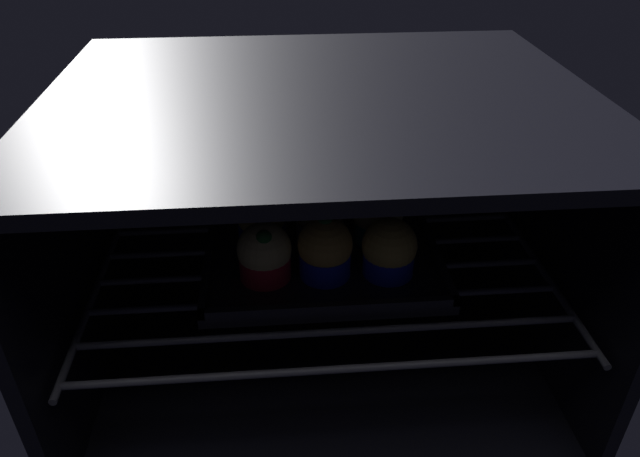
# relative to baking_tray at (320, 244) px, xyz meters

# --- Properties ---
(oven_cavity) EXTENTS (0.59, 0.47, 0.37)m
(oven_cavity) POSITION_rel_baking_tray_xyz_m (0.00, 0.02, 0.02)
(oven_cavity) COLOR black
(oven_cavity) RESTS_ON ground
(oven_rack) EXTENTS (0.55, 0.42, 0.01)m
(oven_rack) POSITION_rel_baking_tray_xyz_m (0.00, -0.02, -0.01)
(oven_rack) COLOR #42424C
(oven_rack) RESTS_ON oven_cavity
(baking_tray) EXTENTS (0.28, 0.28, 0.02)m
(baking_tray) POSITION_rel_baking_tray_xyz_m (0.00, 0.00, 0.00)
(baking_tray) COLOR black
(baking_tray) RESTS_ON oven_rack
(muffin_row0_col0) EXTENTS (0.06, 0.06, 0.07)m
(muffin_row0_col0) POSITION_rel_baking_tray_xyz_m (-0.07, -0.07, 0.04)
(muffin_row0_col0) COLOR red
(muffin_row0_col0) RESTS_ON baking_tray
(muffin_row0_col1) EXTENTS (0.06, 0.06, 0.08)m
(muffin_row0_col1) POSITION_rel_baking_tray_xyz_m (0.00, -0.07, 0.04)
(muffin_row0_col1) COLOR #1928B7
(muffin_row0_col1) RESTS_ON baking_tray
(muffin_row0_col2) EXTENTS (0.06, 0.06, 0.07)m
(muffin_row0_col2) POSITION_rel_baking_tray_xyz_m (0.07, -0.07, 0.04)
(muffin_row0_col2) COLOR #1928B7
(muffin_row0_col2) RESTS_ON baking_tray
(muffin_row1_col0) EXTENTS (0.06, 0.06, 0.07)m
(muffin_row1_col0) POSITION_rel_baking_tray_xyz_m (-0.07, 0.00, 0.04)
(muffin_row1_col0) COLOR #1928B7
(muffin_row1_col0) RESTS_ON baking_tray
(muffin_row1_col1) EXTENTS (0.06, 0.06, 0.07)m
(muffin_row1_col1) POSITION_rel_baking_tray_xyz_m (-0.00, 0.00, 0.03)
(muffin_row1_col1) COLOR silver
(muffin_row1_col1) RESTS_ON baking_tray
(muffin_row1_col2) EXTENTS (0.07, 0.07, 0.07)m
(muffin_row1_col2) POSITION_rel_baking_tray_xyz_m (0.07, -0.00, 0.04)
(muffin_row1_col2) COLOR #0C8C84
(muffin_row1_col2) RESTS_ON baking_tray
(muffin_row2_col0) EXTENTS (0.06, 0.06, 0.07)m
(muffin_row2_col0) POSITION_rel_baking_tray_xyz_m (-0.07, 0.07, 0.04)
(muffin_row2_col0) COLOR #1928B7
(muffin_row2_col0) RESTS_ON baking_tray
(muffin_row2_col1) EXTENTS (0.06, 0.06, 0.08)m
(muffin_row2_col1) POSITION_rel_baking_tray_xyz_m (0.00, 0.07, 0.04)
(muffin_row2_col1) COLOR red
(muffin_row2_col1) RESTS_ON baking_tray
(muffin_row2_col2) EXTENTS (0.06, 0.06, 0.07)m
(muffin_row2_col2) POSITION_rel_baking_tray_xyz_m (0.07, 0.07, 0.04)
(muffin_row2_col2) COLOR #1928B7
(muffin_row2_col2) RESTS_ON baking_tray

